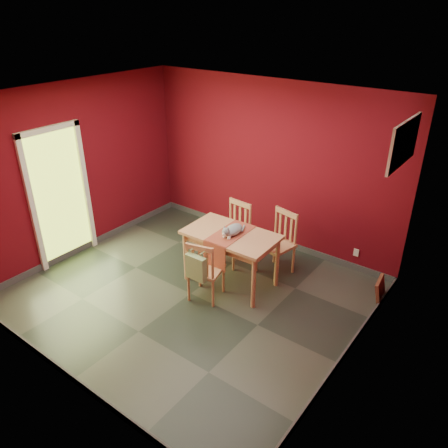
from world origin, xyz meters
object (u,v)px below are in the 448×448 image
Objects in this scene: chair_far_left at (234,232)px; chair_far_right at (278,242)px; chair_near at (205,269)px; cat at (233,228)px; tote_bag at (196,268)px; dining_table at (231,240)px; picture_frame at (380,291)px.

chair_far_left is 1.00× the size of chair_far_right.
cat is at bearing 79.04° from chair_near.
chair_far_left is 1.07× the size of chair_near.
chair_far_left is 2.37× the size of tote_bag.
tote_bag is (-0.02, -0.74, -0.09)m from dining_table.
cat is at bearing 84.92° from tote_bag.
chair_near is (-0.06, -0.52, -0.25)m from dining_table.
cat is 1.08× the size of picture_frame.
picture_frame is at bearing 39.11° from tote_bag.
picture_frame is (1.53, 0.17, -0.32)m from chair_far_right.
dining_table is 0.66m from chair_far_left.
cat reaches higher than picture_frame.
tote_bag is at bearing -106.08° from chair_far_right.
dining_table is 0.21m from cat.
chair_far_left reaches higher than dining_table.
dining_table is at bearing 83.84° from chair_near.
chair_near reaches higher than dining_table.
tote_bag reaches higher than dining_table.
chair_far_left is (-0.33, 0.54, -0.21)m from dining_table.
chair_far_left is 0.78m from cat.
tote_bag reaches higher than picture_frame.
tote_bag is (-0.40, -1.40, 0.12)m from chair_far_right.
chair_far_right is at bearing 73.92° from tote_bag.
chair_near is 0.27m from tote_bag.
dining_table is 1.45× the size of chair_near.
tote_bag is at bearing -93.28° from cat.
chair_far_left is at bearing -172.40° from picture_frame.
dining_table is 3.56× the size of picture_frame.
picture_frame is (1.97, 1.36, -0.29)m from chair_near.
dining_table is at bearing 176.03° from cat.
chair_far_left is 1.32m from tote_bag.
picture_frame is at bearing 25.98° from cat.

